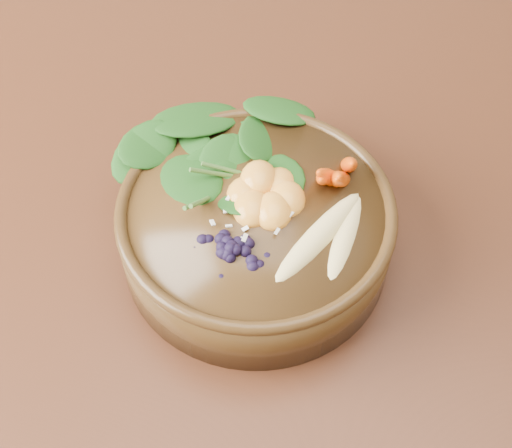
% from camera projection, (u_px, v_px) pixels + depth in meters
% --- Properties ---
extents(ground, '(4.00, 4.00, 0.00)m').
position_uv_depth(ground, '(398.00, 447.00, 1.33)').
color(ground, '#381E0F').
rests_on(ground, ground).
extents(dining_table, '(1.60, 0.90, 0.75)m').
position_uv_depth(dining_table, '(491.00, 242.00, 0.80)').
color(dining_table, '#331C0C').
rests_on(dining_table, ground).
extents(stoneware_bowl, '(0.33, 0.33, 0.07)m').
position_uv_depth(stoneware_bowl, '(256.00, 231.00, 0.65)').
color(stoneware_bowl, '#3F2A13').
rests_on(stoneware_bowl, dining_table).
extents(kale_heap, '(0.21, 0.20, 0.04)m').
position_uv_depth(kale_heap, '(245.00, 141.00, 0.65)').
color(kale_heap, '#194B13').
rests_on(kale_heap, stoneware_bowl).
extents(carrot_cluster, '(0.07, 0.07, 0.07)m').
position_uv_depth(carrot_cluster, '(337.00, 149.00, 0.62)').
color(carrot_cluster, '#D83F07').
rests_on(carrot_cluster, stoneware_bowl).
extents(banana_halves, '(0.10, 0.13, 0.02)m').
position_uv_depth(banana_halves, '(333.00, 227.00, 0.60)').
color(banana_halves, '#E0CC84').
rests_on(banana_halves, stoneware_bowl).
extents(mandarin_cluster, '(0.10, 0.10, 0.03)m').
position_uv_depth(mandarin_cluster, '(266.00, 187.00, 0.62)').
color(mandarin_cluster, orange).
rests_on(mandarin_cluster, stoneware_bowl).
extents(blueberry_pile, '(0.14, 0.13, 0.03)m').
position_uv_depth(blueberry_pile, '(230.00, 240.00, 0.59)').
color(blueberry_pile, black).
rests_on(blueberry_pile, stoneware_bowl).
extents(coconut_flakes, '(0.10, 0.09, 0.01)m').
position_uv_depth(coconut_flakes, '(249.00, 220.00, 0.61)').
color(coconut_flakes, white).
rests_on(coconut_flakes, stoneware_bowl).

